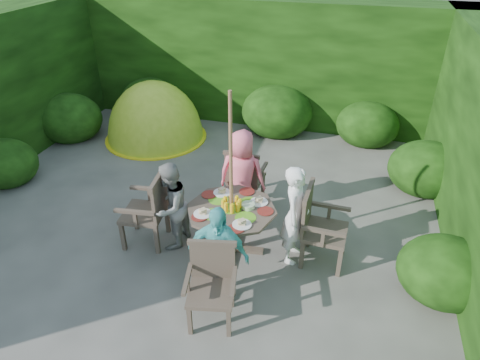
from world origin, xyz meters
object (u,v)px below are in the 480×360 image
(dome_tent, at_px, (157,138))
(patio_table, at_px, (232,215))
(garden_chair_back, at_px, (244,177))
(child_back, at_px, (242,176))
(child_front, at_px, (218,254))
(parasol_pole, at_px, (231,179))
(child_left, at_px, (170,206))
(garden_chair_left, at_px, (150,209))
(garden_chair_right, at_px, (319,225))
(garden_chair_front, at_px, (212,283))
(child_right, at_px, (296,215))

(dome_tent, bearing_deg, patio_table, -69.63)
(garden_chair_back, bearing_deg, child_back, 101.58)
(child_front, bearing_deg, patio_table, 99.37)
(parasol_pole, bearing_deg, patio_table, 18.60)
(child_left, distance_m, child_front, 1.13)
(garden_chair_left, relative_size, child_left, 0.82)
(patio_table, height_order, parasol_pole, parasol_pole)
(parasol_pole, bearing_deg, dome_tent, 130.14)
(garden_chair_right, height_order, child_back, child_back)
(garden_chair_left, xyz_separation_m, dome_tent, (-1.37, 3.02, -0.53))
(child_front, bearing_deg, garden_chair_right, 46.29)
(garden_chair_front, bearing_deg, child_right, 47.98)
(parasol_pole, xyz_separation_m, garden_chair_right, (1.09, 0.12, -0.57))
(dome_tent, bearing_deg, garden_chair_right, -58.04)
(garden_chair_back, relative_size, child_left, 0.75)
(dome_tent, bearing_deg, child_back, -61.52)
(patio_table, height_order, garden_chair_right, garden_chair_right)
(garden_chair_back, bearing_deg, child_left, 63.54)
(patio_table, bearing_deg, child_left, -174.14)
(child_front, xyz_separation_m, dome_tent, (-2.53, 3.71, -0.61))
(garden_chair_right, relative_size, garden_chair_back, 1.09)
(garden_chair_back, bearing_deg, garden_chair_right, 144.61)
(child_back, relative_size, dome_tent, 0.56)
(child_right, bearing_deg, child_back, 56.05)
(patio_table, relative_size, child_front, 1.03)
(garden_chair_left, relative_size, child_front, 0.82)
(child_left, relative_size, child_front, 0.99)
(child_left, bearing_deg, dome_tent, -145.43)
(garden_chair_right, height_order, garden_chair_back, garden_chair_right)
(child_left, bearing_deg, child_right, 101.37)
(garden_chair_back, distance_m, child_front, 1.90)
(garden_chair_left, height_order, child_left, child_left)
(child_right, bearing_deg, garden_chair_left, 101.00)
(garden_chair_right, height_order, child_front, child_front)
(parasol_pole, distance_m, child_left, 0.94)
(patio_table, distance_m, garden_chair_left, 1.10)
(parasol_pole, height_order, child_back, parasol_pole)
(garden_chair_front, bearing_deg, dome_tent, 110.95)
(garden_chair_left, bearing_deg, parasol_pole, 88.69)
(child_front, bearing_deg, child_back, 99.65)
(garden_chair_left, bearing_deg, child_back, 124.96)
(child_left, distance_m, child_back, 1.13)
(patio_table, height_order, dome_tent, dome_tent)
(patio_table, relative_size, child_right, 0.95)
(garden_chair_left, bearing_deg, garden_chair_right, 89.07)
(garden_chair_front, distance_m, child_back, 1.91)
(child_back, bearing_deg, child_front, 93.52)
(child_back, height_order, child_front, child_back)
(parasol_pole, height_order, child_left, parasol_pole)
(garden_chair_right, height_order, garden_chair_left, garden_chair_left)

